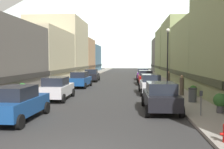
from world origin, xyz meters
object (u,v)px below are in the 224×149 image
Objects in this scene: car_right_1 at (151,84)px; car_right_3 at (143,74)px; parking_meter_near at (201,99)px; pedestrian_1 at (182,86)px; car_left_2 at (80,79)px; potted_plant_2 at (220,101)px; streetlamp_right at (168,50)px; car_left_0 at (17,103)px; pedestrian_0 at (168,79)px; car_left_3 at (92,75)px; car_right_0 at (161,97)px; potted_plant_0 at (193,90)px; trash_bin_right at (193,95)px; car_left_1 at (57,88)px; car_right_2 at (146,77)px; potted_plant_1 at (22,88)px.

car_right_3 is (0.00, 16.57, 0.00)m from car_right_1.
pedestrian_1 is at bearing 86.30° from parking_meter_near.
car_left_2 and car_right_3 have the same top height.
streetlamp_right reaches higher than potted_plant_2.
pedestrian_0 is (10.05, 16.74, 0.02)m from car_left_0.
potted_plant_2 is 9.85m from streetlamp_right.
potted_plant_2 is 0.65× the size of pedestrian_1.
car_left_0 is 0.99× the size of car_left_3.
car_right_0 is (7.60, 2.84, 0.00)m from car_left_0.
car_left_3 is at bearing 110.07° from car_right_0.
potted_plant_0 is at bearing -85.00° from pedestrian_0.
car_right_3 is 3.34× the size of parking_meter_near.
car_right_3 is at bearing 25.95° from car_left_3.
car_left_2 is at bearing 135.69° from trash_bin_right.
pedestrian_1 is at bearing 12.60° from car_left_1.
car_right_0 reaches higher than parking_meter_near.
car_right_1 is 3.03m from pedestrian_1.
car_left_3 is at bearing 152.64° from car_right_2.
trash_bin_right is at bearing -88.29° from pedestrian_1.
car_left_0 is 19.52m from pedestrian_0.
car_left_3 is (0.00, 23.63, 0.00)m from car_left_0.
car_right_3 is 4.21× the size of potted_plant_1.
streetlamp_right is (9.15, 4.43, 3.09)m from car_left_1.
potted_plant_1 is 0.62× the size of pedestrian_1.
car_right_1 is at bearing 110.05° from potted_plant_2.
car_left_1 reaches higher than potted_plant_2.
car_left_0 is 0.76× the size of streetlamp_right.
car_left_2 is 8.66m from car_right_2.
car_right_0 and car_right_3 have the same top height.
parking_meter_near is at bearing -39.19° from car_right_0.
streetlamp_right is at bearing -99.19° from pedestrian_0.
car_left_1 and car_left_3 have the same top height.
potted_plant_1 is at bearing 171.27° from trash_bin_right.
parking_meter_near is at bearing -91.85° from pedestrian_0.
car_right_3 is at bearing 95.47° from streetlamp_right.
potted_plant_2 is at bearing -22.13° from potted_plant_1.
potted_plant_1 is at bearing 155.84° from car_right_0.
car_left_0 is 1.00× the size of car_right_2.
car_left_2 is at bearing 128.55° from potted_plant_2.
car_right_0 is 6.23m from potted_plant_0.
pedestrian_1 is (0.50, 7.74, -0.08)m from parking_meter_near.
parking_meter_near is 0.78× the size of pedestrian_1.
potted_plant_2 is at bearing -79.88° from trash_bin_right.
pedestrian_0 reaches higher than car_right_3.
car_right_2 is 2.61× the size of pedestrian_1.
car_left_2 is 1.00× the size of car_right_1.
streetlamp_right reaches higher than car_left_0.
car_right_1 reaches higher than parking_meter_near.
car_right_0 is 4.84× the size of potted_plant_0.
parking_meter_near is at bearing -87.69° from streetlamp_right.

